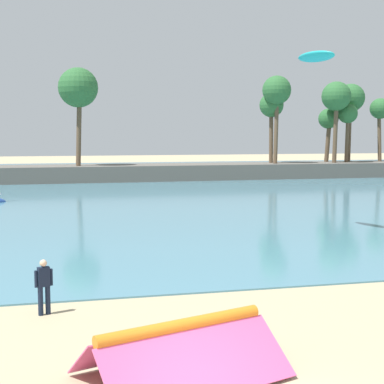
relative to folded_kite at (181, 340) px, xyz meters
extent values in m
cube|color=teal|center=(0.65, 49.76, -0.83)|extent=(220.00, 86.73, 0.06)
cube|color=#605B54|center=(0.65, 53.12, 0.04)|extent=(93.33, 6.00, 1.80)
cylinder|color=brown|center=(30.36, 54.50, 3.62)|extent=(0.76, 0.76, 5.40)
sphere|color=#2D6633|center=(30.36, 54.50, 6.30)|extent=(2.49, 2.49, 2.49)
cylinder|color=brown|center=(-0.16, 52.44, 5.17)|extent=(0.84, 0.85, 8.50)
sphere|color=#2D6633|center=(-0.16, 52.44, 9.41)|extent=(4.30, 4.30, 4.30)
cylinder|color=brown|center=(22.67, 52.42, 5.22)|extent=(0.81, 0.99, 8.60)
sphere|color=#2D6633|center=(22.67, 52.42, 9.51)|extent=(3.38, 3.38, 3.38)
cylinder|color=brown|center=(22.54, 53.72, 4.38)|extent=(0.52, 0.62, 6.91)
sphere|color=#2D6633|center=(22.54, 53.72, 7.83)|extent=(2.89, 2.89, 2.89)
cylinder|color=brown|center=(30.17, 52.21, 4.92)|extent=(0.60, 0.62, 7.98)
sphere|color=#2D6633|center=(30.17, 52.21, 8.90)|extent=(3.50, 3.50, 3.50)
cylinder|color=brown|center=(37.28, 54.21, 4.26)|extent=(0.67, 0.69, 6.67)
sphere|color=#2D6633|center=(37.28, 54.21, 7.59)|extent=(2.59, 2.59, 2.59)
cylinder|color=brown|center=(33.31, 54.51, 4.91)|extent=(0.39, 0.49, 7.95)
sphere|color=#2D6633|center=(33.31, 54.51, 8.88)|extent=(3.49, 3.49, 3.49)
cylinder|color=brown|center=(32.13, 52.96, 3.91)|extent=(0.45, 0.61, 5.96)
sphere|color=#2D6633|center=(32.13, 52.96, 6.89)|extent=(2.40, 2.40, 2.40)
cube|color=#EA5693|center=(-0.23, 0.70, -0.27)|extent=(4.42, 2.55, 1.04)
cube|color=#EA5693|center=(0.23, -0.70, -0.27)|extent=(4.42, 2.55, 1.04)
cylinder|color=orange|center=(0.00, 0.00, 0.32)|extent=(3.91, 1.54, 0.30)
cylinder|color=#141E33|center=(-2.92, 5.32, -0.43)|extent=(0.15, 0.15, 0.86)
cylinder|color=#141E33|center=(-3.13, 5.25, -0.43)|extent=(0.15, 0.15, 0.86)
cube|color=#141E33|center=(-3.02, 5.28, 0.29)|extent=(0.39, 0.30, 0.58)
sphere|color=beige|center=(-3.02, 5.28, 0.70)|extent=(0.21, 0.21, 0.21)
cylinder|color=#141E33|center=(-2.80, 5.35, 0.25)|extent=(0.09, 0.09, 0.50)
cylinder|color=#141E33|center=(-3.24, 5.21, 0.25)|extent=(0.09, 0.09, 0.50)
ellipsoid|color=#1EADB2|center=(10.64, 16.27, 8.45)|extent=(1.68, 2.81, 0.70)
camera|label=1|loc=(-2.55, -11.97, 4.50)|focal=54.12mm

